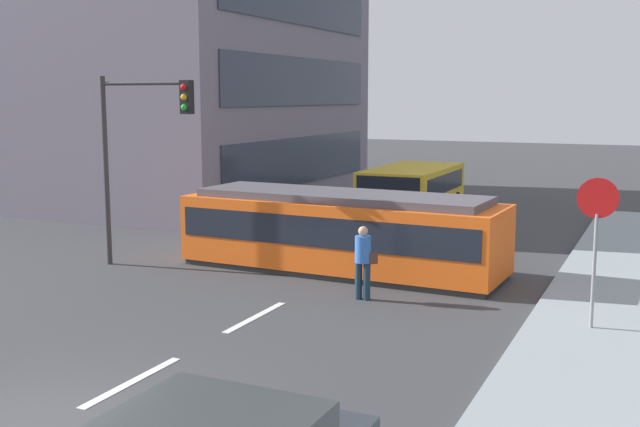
% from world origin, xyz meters
% --- Properties ---
extents(ground_plane, '(120.00, 120.00, 0.00)m').
position_xyz_m(ground_plane, '(0.00, 10.00, 0.00)').
color(ground_plane, '#37393B').
extents(sidewalk_curb_right, '(3.20, 36.00, 0.14)m').
position_xyz_m(sidewalk_curb_right, '(6.80, 6.00, 0.07)').
color(sidewalk_curb_right, gray).
rests_on(sidewalk_curb_right, ground).
extents(lane_stripe_1, '(0.16, 2.40, 0.01)m').
position_xyz_m(lane_stripe_1, '(0.00, 2.00, 0.01)').
color(lane_stripe_1, silver).
rests_on(lane_stripe_1, ground).
extents(lane_stripe_2, '(0.16, 2.40, 0.01)m').
position_xyz_m(lane_stripe_2, '(0.00, 6.00, 0.01)').
color(lane_stripe_2, silver).
rests_on(lane_stripe_2, ground).
extents(lane_stripe_3, '(0.16, 2.40, 0.01)m').
position_xyz_m(lane_stripe_3, '(0.00, 16.69, 0.01)').
color(lane_stripe_3, silver).
rests_on(lane_stripe_3, ground).
extents(lane_stripe_4, '(0.16, 2.40, 0.01)m').
position_xyz_m(lane_stripe_4, '(0.00, 22.69, 0.01)').
color(lane_stripe_4, silver).
rests_on(lane_stripe_4, ground).
extents(corner_building, '(14.65, 14.96, 16.00)m').
position_xyz_m(corner_building, '(-13.55, 21.12, 8.00)').
color(corner_building, slate).
rests_on(corner_building, ground).
extents(streetcar_tram, '(8.53, 2.88, 2.07)m').
position_xyz_m(streetcar_tram, '(-0.07, 10.69, 1.07)').
color(streetcar_tram, '#F95F18').
rests_on(streetcar_tram, ground).
extents(city_bus, '(2.58, 5.55, 1.95)m').
position_xyz_m(city_bus, '(-1.00, 19.55, 1.11)').
color(city_bus, gold).
rests_on(city_bus, ground).
extents(pedestrian_crossing, '(0.51, 0.36, 1.67)m').
position_xyz_m(pedestrian_crossing, '(1.50, 8.24, 0.94)').
color(pedestrian_crossing, '#183143').
rests_on(pedestrian_crossing, ground).
extents(stop_sign, '(0.76, 0.07, 2.88)m').
position_xyz_m(stop_sign, '(6.41, 7.66, 2.19)').
color(stop_sign, gray).
rests_on(stop_sign, sidewalk_curb_right).
extents(traffic_light_mast, '(2.85, 0.33, 5.05)m').
position_xyz_m(traffic_light_mast, '(-5.01, 8.81, 3.54)').
color(traffic_light_mast, '#333333').
rests_on(traffic_light_mast, ground).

